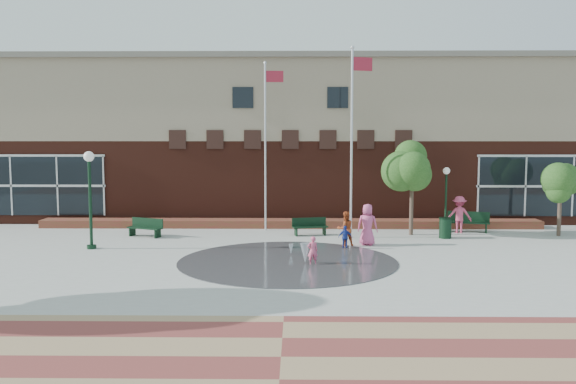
{
  "coord_description": "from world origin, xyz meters",
  "views": [
    {
      "loc": [
        0.34,
        -19.93,
        4.89
      ],
      "look_at": [
        0.0,
        4.0,
        2.6
      ],
      "focal_mm": 38.0,
      "sensor_mm": 36.0,
      "label": 1
    }
  ],
  "objects_px": {
    "flagpole_right": "(353,132)",
    "child_splash": "(313,251)",
    "flagpole_left": "(266,137)",
    "trash_can": "(445,228)",
    "bench_left": "(145,231)"
  },
  "relations": [
    {
      "from": "flagpole_right",
      "to": "child_splash",
      "type": "relative_size",
      "value": 8.23
    },
    {
      "from": "bench_left",
      "to": "trash_can",
      "type": "relative_size",
      "value": 1.84
    },
    {
      "from": "flagpole_right",
      "to": "bench_left",
      "type": "height_order",
      "value": "flagpole_right"
    },
    {
      "from": "trash_can",
      "to": "child_splash",
      "type": "height_order",
      "value": "child_splash"
    },
    {
      "from": "flagpole_right",
      "to": "child_splash",
      "type": "height_order",
      "value": "flagpole_right"
    },
    {
      "from": "flagpole_right",
      "to": "child_splash",
      "type": "bearing_deg",
      "value": -127.43
    },
    {
      "from": "flagpole_right",
      "to": "bench_left",
      "type": "relative_size",
      "value": 4.9
    },
    {
      "from": "bench_left",
      "to": "trash_can",
      "type": "bearing_deg",
      "value": 22.85
    },
    {
      "from": "bench_left",
      "to": "trash_can",
      "type": "xyz_separation_m",
      "value": [
        14.16,
        -0.2,
        0.21
      ]
    },
    {
      "from": "bench_left",
      "to": "child_splash",
      "type": "height_order",
      "value": "child_splash"
    },
    {
      "from": "trash_can",
      "to": "child_splash",
      "type": "distance_m",
      "value": 8.66
    },
    {
      "from": "flagpole_left",
      "to": "flagpole_right",
      "type": "xyz_separation_m",
      "value": [
        4.13,
        -2.08,
        0.27
      ]
    },
    {
      "from": "flagpole_left",
      "to": "flagpole_right",
      "type": "distance_m",
      "value": 4.63
    },
    {
      "from": "flagpole_left",
      "to": "bench_left",
      "type": "xyz_separation_m",
      "value": [
        -5.67,
        -2.05,
        -4.43
      ]
    },
    {
      "from": "flagpole_left",
      "to": "trash_can",
      "type": "relative_size",
      "value": 8.57
    }
  ]
}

